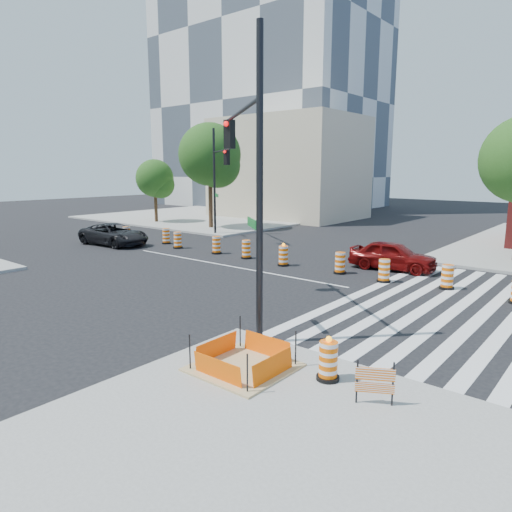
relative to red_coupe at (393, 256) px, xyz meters
The scene contains 24 objects.
ground 8.32m from the red_coupe, 146.96° to the right, with size 120.00×120.00×0.00m, color black.
sidewalk_nw 28.36m from the red_coupe, 151.61° to the left, with size 22.00×22.00×0.15m, color gray.
crosswalk_east 6.08m from the red_coupe, 48.45° to the right, with size 6.75×13.50×0.01m.
lane_centerline 8.32m from the red_coupe, 146.96° to the right, with size 14.00×0.12×0.01m, color silver.
excavation_pit 13.68m from the red_coupe, 81.36° to the right, with size 2.20×2.20×0.90m.
tower_nw 47.97m from the red_coupe, 136.39° to the left, with size 28.00×18.00×45.00m, color silver.
beige_midrise 26.13m from the red_coupe, 137.30° to the left, with size 14.00×10.00×10.00m, color #C3B495.
red_coupe is the anchor object (origin of this frame).
dark_suv 17.76m from the red_coupe, 165.62° to the right, with size 2.32×5.04×1.40m, color black.
signal_pole_se 11.49m from the red_coupe, 91.74° to the right, with size 5.08×4.11×8.45m.
signal_pole_nw 14.83m from the red_coupe, behind, with size 4.81×3.51×7.70m.
pit_drum 13.34m from the red_coupe, 72.83° to the right, with size 0.53×0.53×1.04m.
barricade 14.11m from the red_coupe, 68.20° to the right, with size 0.71×0.42×0.93m.
tree_north_a 25.77m from the red_coupe, 168.08° to the left, with size 3.43×3.42×5.81m.
tree_north_b 19.57m from the red_coupe, 163.08° to the left, with size 5.07×5.07×8.62m.
median_drum_0 18.06m from the red_coupe, behind, with size 0.60×0.60×1.02m.
median_drum_1 15.06m from the red_coupe, behind, with size 0.60×0.60×1.02m.
median_drum_2 13.23m from the red_coupe, 168.60° to the right, with size 0.60×0.60×1.02m.
median_drum_3 10.06m from the red_coupe, 166.15° to the right, with size 0.60×0.60×1.02m.
median_drum_4 7.84m from the red_coupe, 162.21° to the right, with size 0.60×0.60×1.02m.
median_drum_5 5.41m from the red_coupe, 150.49° to the right, with size 0.60×0.60×1.18m.
median_drum_6 2.88m from the red_coupe, 123.16° to the right, with size 0.60×0.60×1.02m.
median_drum_7 2.78m from the red_coupe, 74.05° to the right, with size 0.60×0.60×1.02m.
median_drum_8 3.90m from the red_coupe, 32.73° to the right, with size 0.60×0.60×1.02m.
Camera 1 is at (15.81, -16.75, 4.87)m, focal length 32.00 mm.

